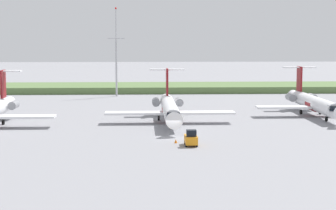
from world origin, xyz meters
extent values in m
plane|color=gray|center=(0.00, 30.00, 0.00)|extent=(500.00, 500.00, 0.00)
cube|color=#597542|center=(0.00, 76.99, 0.90)|extent=(320.00, 20.00, 1.80)
cone|color=white|center=(-30.59, 25.49, 2.45)|extent=(2.30, 4.00, 2.29)
cube|color=white|center=(-24.69, 10.49, 1.84)|extent=(11.00, 3.20, 0.36)
cube|color=maroon|center=(-30.59, 22.49, 6.40)|extent=(0.36, 3.20, 5.20)
cube|color=white|center=(-30.59, 22.79, 8.80)|extent=(6.80, 1.80, 0.24)
cylinder|color=gray|center=(-28.34, 20.69, 2.65)|extent=(1.50, 3.40, 1.50)
cylinder|color=black|center=(-28.69, 13.89, 0.45)|extent=(0.35, 0.90, 0.90)
cylinder|color=white|center=(0.27, 15.33, 2.45)|extent=(2.70, 24.00, 2.70)
cone|color=white|center=(0.27, 1.83, 2.45)|extent=(2.70, 3.00, 2.70)
cone|color=white|center=(0.27, 29.33, 2.45)|extent=(2.29, 4.00, 2.29)
cube|color=black|center=(0.27, 3.73, 2.92)|extent=(2.03, 1.80, 0.90)
cylinder|color=maroon|center=(0.27, 15.33, 2.30)|extent=(2.76, 3.60, 2.76)
cube|color=white|center=(-5.64, 14.33, 1.84)|extent=(11.00, 3.20, 0.36)
cube|color=white|center=(6.17, 14.33, 1.84)|extent=(11.00, 3.20, 0.36)
cube|color=maroon|center=(0.27, 26.33, 6.40)|extent=(0.36, 3.20, 5.20)
cube|color=white|center=(0.27, 26.63, 8.80)|extent=(6.80, 1.80, 0.24)
cylinder|color=gray|center=(-1.98, 24.53, 2.65)|extent=(1.50, 3.40, 1.50)
cylinder|color=gray|center=(2.52, 24.53, 2.65)|extent=(1.50, 3.40, 1.50)
cylinder|color=gray|center=(0.27, 7.89, 1.00)|extent=(0.20, 0.20, 0.65)
cylinder|color=black|center=(0.27, 7.89, 0.45)|extent=(0.30, 0.90, 0.90)
cylinder|color=black|center=(-1.63, 17.73, 0.45)|extent=(0.35, 0.90, 0.90)
cylinder|color=black|center=(2.17, 17.73, 0.45)|extent=(0.35, 0.90, 0.90)
cylinder|color=white|center=(28.52, 22.72, 2.45)|extent=(2.70, 24.00, 2.70)
cone|color=white|center=(28.52, 36.72, 2.45)|extent=(2.30, 4.00, 2.29)
cube|color=black|center=(28.52, 11.12, 2.92)|extent=(2.02, 1.80, 0.90)
cylinder|color=maroon|center=(28.52, 22.72, 2.30)|extent=(2.76, 3.60, 2.76)
cube|color=white|center=(22.61, 21.72, 1.84)|extent=(11.00, 3.20, 0.36)
cube|color=maroon|center=(28.52, 33.72, 6.40)|extent=(0.36, 3.20, 5.20)
cube|color=white|center=(28.52, 34.02, 8.80)|extent=(6.80, 1.80, 0.24)
cylinder|color=gray|center=(26.27, 31.92, 2.65)|extent=(1.50, 3.40, 1.50)
cylinder|color=gray|center=(30.77, 31.92, 2.65)|extent=(1.50, 3.40, 1.50)
cylinder|color=gray|center=(28.52, 15.28, 1.00)|extent=(0.20, 0.20, 0.65)
cylinder|color=black|center=(28.52, 15.28, 0.45)|extent=(0.30, 0.90, 0.90)
cylinder|color=black|center=(26.62, 25.12, 0.45)|extent=(0.35, 0.90, 0.90)
cylinder|color=black|center=(30.42, 25.12, 0.45)|extent=(0.35, 0.90, 0.90)
cylinder|color=#B2B2B7|center=(-11.28, 62.42, 7.23)|extent=(0.50, 0.50, 14.46)
cylinder|color=#B2B2B7|center=(-11.28, 62.42, 18.35)|extent=(0.28, 0.28, 7.79)
cube|color=#B2B2B7|center=(-11.28, 62.42, 14.86)|extent=(4.40, 0.20, 0.20)
sphere|color=red|center=(-11.28, 62.42, 22.49)|extent=(0.50, 0.50, 0.50)
cube|color=orange|center=(2.18, -6.93, 0.85)|extent=(1.70, 3.20, 1.10)
cube|color=black|center=(2.18, -7.49, 1.85)|extent=(1.36, 1.10, 0.90)
cylinder|color=black|center=(1.43, -7.89, 0.30)|extent=(0.22, 0.60, 0.60)
cylinder|color=black|center=(2.93, -7.89, 0.30)|extent=(0.22, 0.60, 0.60)
cylinder|color=black|center=(1.43, -5.97, 0.30)|extent=(0.22, 0.60, 0.60)
cylinder|color=black|center=(2.93, -5.97, 0.30)|extent=(0.22, 0.60, 0.60)
cone|color=orange|center=(0.18, -4.94, 0.28)|extent=(0.44, 0.44, 0.55)
camera|label=1|loc=(-4.48, -85.35, 14.85)|focal=61.24mm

